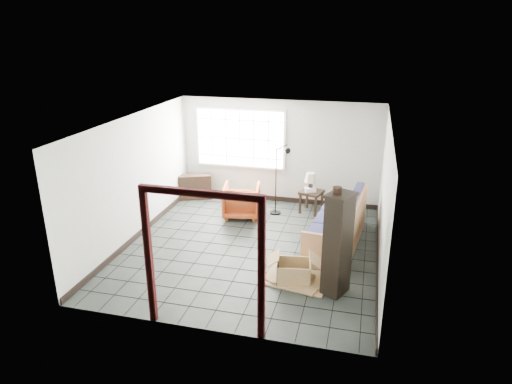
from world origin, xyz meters
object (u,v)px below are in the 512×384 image
(futon_sofa, at_px, (340,228))
(side_table, at_px, (312,195))
(armchair, at_px, (242,199))
(tall_shelf, at_px, (338,244))

(futon_sofa, bearing_deg, side_table, 122.59)
(futon_sofa, bearing_deg, armchair, 163.74)
(armchair, bearing_deg, tall_shelf, 120.74)
(futon_sofa, bearing_deg, tall_shelf, -81.68)
(side_table, bearing_deg, tall_shelf, -75.75)
(tall_shelf, bearing_deg, side_table, 128.95)
(armchair, relative_size, tall_shelf, 0.48)
(armchair, distance_m, side_table, 1.69)
(side_table, bearing_deg, futon_sofa, -63.41)
(armchair, xyz_separation_m, side_table, (1.57, 0.62, 0.02))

